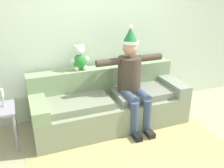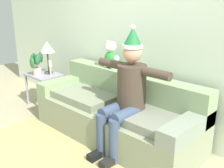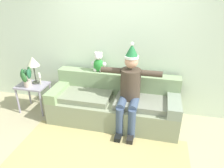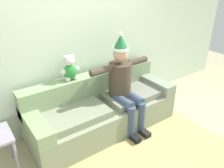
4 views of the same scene
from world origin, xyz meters
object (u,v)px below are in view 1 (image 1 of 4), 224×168
(couch, at_px, (109,103))
(teddy_bear, at_px, (80,59))
(candle_short, at_px, (2,95))
(person_seated, at_px, (132,78))

(couch, relative_size, teddy_bear, 6.02)
(teddy_bear, distance_m, candle_short, 1.17)
(person_seated, height_order, teddy_bear, person_seated)
(person_seated, bearing_deg, couch, 151.02)
(teddy_bear, height_order, candle_short, teddy_bear)
(teddy_bear, bearing_deg, candle_short, -165.78)
(couch, relative_size, candle_short, 9.43)
(couch, distance_m, candle_short, 1.51)
(person_seated, bearing_deg, teddy_bear, 147.40)
(teddy_bear, xyz_separation_m, candle_short, (-1.10, -0.28, -0.28))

